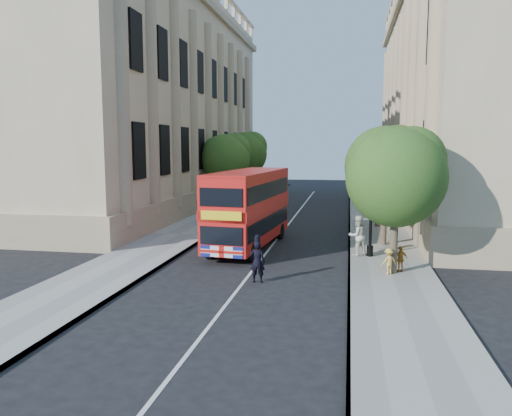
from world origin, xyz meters
The scene contains 17 objects.
ground centered at (0.00, 0.00, 0.00)m, with size 120.00×120.00×0.00m, color black.
pavement_right centered at (5.75, 10.00, 0.06)m, with size 3.50×80.00×0.12m, color gray.
pavement_left centered at (-5.75, 10.00, 0.06)m, with size 3.50×80.00×0.12m, color gray.
building_right centered at (13.80, 24.00, 9.00)m, with size 12.00×38.00×18.00m, color tan.
building_left centered at (-13.80, 24.00, 9.00)m, with size 12.00×38.00×18.00m, color tan.
tree_right_near centered at (5.84, 3.03, 4.25)m, with size 4.00×4.00×6.08m.
tree_right_mid centered at (5.84, 9.03, 4.45)m, with size 4.20×4.20×6.37m.
tree_right_far centered at (5.84, 15.03, 4.31)m, with size 4.00×4.00×6.15m.
tree_left_far centered at (-5.96, 22.03, 4.44)m, with size 4.00×4.00×6.30m.
tree_left_back centered at (-5.96, 30.03, 4.71)m, with size 4.20×4.20×6.65m.
lamp_post centered at (5.00, 6.00, 2.51)m, with size 0.32×0.32×5.16m.
double_decker_bus centered at (-1.08, 7.40, 2.17)m, with size 3.02×8.65×3.92m.
box_van centered at (-2.90, 16.21, 1.24)m, with size 1.98×4.49×2.53m.
police_constable centered at (0.53, 1.00, 0.82)m, with size 0.60×0.39×1.63m, color black.
woman_pedestrian centered at (4.41, 6.08, 1.07)m, with size 0.92×0.72×1.90m, color silver.
child_a centered at (6.12, 3.26, 0.65)m, with size 0.63×0.26×1.07m, color #C57B22.
child_b centered at (5.61, 2.72, 0.65)m, with size 0.69×0.40×1.07m, color gold.
Camera 1 is at (3.96, -17.61, 5.31)m, focal length 35.00 mm.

